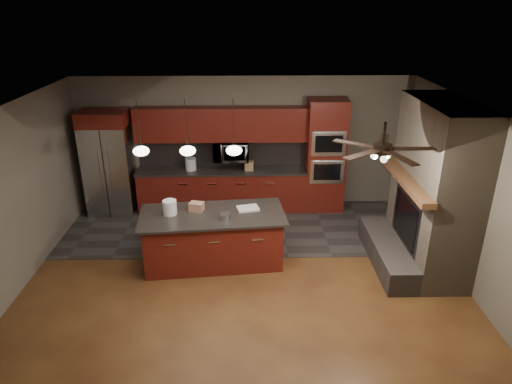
{
  "coord_description": "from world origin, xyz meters",
  "views": [
    {
      "loc": [
        0.06,
        -6.36,
        4.21
      ],
      "look_at": [
        0.2,
        0.6,
        1.27
      ],
      "focal_mm": 32.0,
      "sensor_mm": 36.0,
      "label": 1
    }
  ],
  "objects_px": {
    "white_bucket": "(170,207)",
    "cardboard_box": "(197,207)",
    "oven_tower": "(325,156)",
    "counter_bucket": "(191,164)",
    "microwave": "(231,151)",
    "counter_box": "(249,166)",
    "refrigerator": "(109,163)",
    "paint_tray": "(248,208)",
    "kitchen_island": "(213,238)",
    "paint_can": "(225,216)"
  },
  "relations": [
    {
      "from": "white_bucket",
      "to": "cardboard_box",
      "type": "relative_size",
      "value": 1.07
    },
    {
      "from": "oven_tower",
      "to": "counter_bucket",
      "type": "height_order",
      "value": "oven_tower"
    },
    {
      "from": "microwave",
      "to": "counter_box",
      "type": "bearing_deg",
      "value": -15.0
    },
    {
      "from": "oven_tower",
      "to": "cardboard_box",
      "type": "distance_m",
      "value": 3.24
    },
    {
      "from": "refrigerator",
      "to": "counter_box",
      "type": "distance_m",
      "value": 2.9
    },
    {
      "from": "oven_tower",
      "to": "microwave",
      "type": "height_order",
      "value": "oven_tower"
    },
    {
      "from": "paint_tray",
      "to": "cardboard_box",
      "type": "bearing_deg",
      "value": 168.24
    },
    {
      "from": "oven_tower",
      "to": "white_bucket",
      "type": "bearing_deg",
      "value": -143.26
    },
    {
      "from": "kitchen_island",
      "to": "counter_box",
      "type": "height_order",
      "value": "counter_box"
    },
    {
      "from": "cardboard_box",
      "to": "microwave",
      "type": "bearing_deg",
      "value": 90.13
    },
    {
      "from": "refrigerator",
      "to": "counter_box",
      "type": "bearing_deg",
      "value": 0.62
    },
    {
      "from": "oven_tower",
      "to": "refrigerator",
      "type": "xyz_separation_m",
      "value": [
        -4.5,
        -0.07,
        -0.1
      ]
    },
    {
      "from": "oven_tower",
      "to": "cardboard_box",
      "type": "relative_size",
      "value": 10.37
    },
    {
      "from": "refrigerator",
      "to": "paint_tray",
      "type": "height_order",
      "value": "refrigerator"
    },
    {
      "from": "oven_tower",
      "to": "microwave",
      "type": "distance_m",
      "value": 1.98
    },
    {
      "from": "oven_tower",
      "to": "paint_can",
      "type": "relative_size",
      "value": 15.16
    },
    {
      "from": "paint_can",
      "to": "kitchen_island",
      "type": "bearing_deg",
      "value": 136.71
    },
    {
      "from": "kitchen_island",
      "to": "cardboard_box",
      "type": "bearing_deg",
      "value": 147.29
    },
    {
      "from": "microwave",
      "to": "paint_tray",
      "type": "distance_m",
      "value": 2.14
    },
    {
      "from": "paint_tray",
      "to": "paint_can",
      "type": "bearing_deg",
      "value": -148.45
    },
    {
      "from": "white_bucket",
      "to": "counter_bucket",
      "type": "distance_m",
      "value": 2.2
    },
    {
      "from": "oven_tower",
      "to": "cardboard_box",
      "type": "xyz_separation_m",
      "value": [
        -2.5,
        -2.05,
        -0.2
      ]
    },
    {
      "from": "microwave",
      "to": "counter_box",
      "type": "distance_m",
      "value": 0.49
    },
    {
      "from": "refrigerator",
      "to": "paint_can",
      "type": "bearing_deg",
      "value": -42.98
    },
    {
      "from": "refrigerator",
      "to": "counter_bucket",
      "type": "xyz_separation_m",
      "value": [
        1.68,
        0.08,
        -0.07
      ]
    },
    {
      "from": "kitchen_island",
      "to": "white_bucket",
      "type": "xyz_separation_m",
      "value": [
        -0.7,
        0.01,
        0.58
      ]
    },
    {
      "from": "white_bucket",
      "to": "counter_box",
      "type": "bearing_deg",
      "value": 58.25
    },
    {
      "from": "refrigerator",
      "to": "cardboard_box",
      "type": "relative_size",
      "value": 9.53
    },
    {
      "from": "oven_tower",
      "to": "refrigerator",
      "type": "distance_m",
      "value": 4.5
    },
    {
      "from": "cardboard_box",
      "to": "counter_bucket",
      "type": "xyz_separation_m",
      "value": [
        -0.33,
        2.06,
        0.04
      ]
    },
    {
      "from": "microwave",
      "to": "paint_can",
      "type": "bearing_deg",
      "value": -90.73
    },
    {
      "from": "white_bucket",
      "to": "counter_box",
      "type": "xyz_separation_m",
      "value": [
        1.33,
        2.14,
        -0.04
      ]
    },
    {
      "from": "white_bucket",
      "to": "paint_can",
      "type": "height_order",
      "value": "white_bucket"
    },
    {
      "from": "paint_can",
      "to": "microwave",
      "type": "bearing_deg",
      "value": 89.27
    },
    {
      "from": "kitchen_island",
      "to": "paint_tray",
      "type": "bearing_deg",
      "value": 10.41
    },
    {
      "from": "oven_tower",
      "to": "white_bucket",
      "type": "height_order",
      "value": "oven_tower"
    },
    {
      "from": "kitchen_island",
      "to": "paint_can",
      "type": "distance_m",
      "value": 0.59
    },
    {
      "from": "oven_tower",
      "to": "paint_tray",
      "type": "height_order",
      "value": "oven_tower"
    },
    {
      "from": "paint_tray",
      "to": "microwave",
      "type": "bearing_deg",
      "value": 85.43
    },
    {
      "from": "kitchen_island",
      "to": "white_bucket",
      "type": "distance_m",
      "value": 0.91
    },
    {
      "from": "cardboard_box",
      "to": "counter_box",
      "type": "xyz_separation_m",
      "value": [
        0.9,
        2.01,
        0.01
      ]
    },
    {
      "from": "microwave",
      "to": "paint_tray",
      "type": "xyz_separation_m",
      "value": [
        0.34,
        -2.08,
        -0.36
      ]
    },
    {
      "from": "paint_can",
      "to": "paint_tray",
      "type": "height_order",
      "value": "paint_can"
    },
    {
      "from": "paint_can",
      "to": "oven_tower",
      "type": "bearing_deg",
      "value": 50.09
    },
    {
      "from": "paint_tray",
      "to": "counter_bucket",
      "type": "height_order",
      "value": "counter_bucket"
    },
    {
      "from": "kitchen_island",
      "to": "oven_tower",
      "type": "bearing_deg",
      "value": 38.82
    },
    {
      "from": "microwave",
      "to": "refrigerator",
      "type": "relative_size",
      "value": 0.33
    },
    {
      "from": "paint_can",
      "to": "counter_bucket",
      "type": "height_order",
      "value": "counter_bucket"
    },
    {
      "from": "microwave",
      "to": "refrigerator",
      "type": "height_order",
      "value": "refrigerator"
    },
    {
      "from": "refrigerator",
      "to": "cardboard_box",
      "type": "distance_m",
      "value": 2.82
    }
  ]
}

